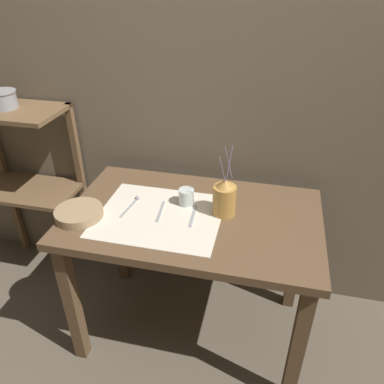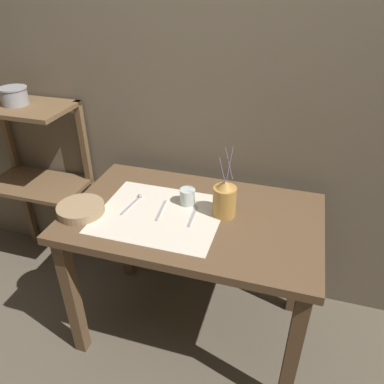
{
  "view_description": "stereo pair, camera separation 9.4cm",
  "coord_description": "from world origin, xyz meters",
  "views": [
    {
      "loc": [
        0.32,
        -1.4,
        1.78
      ],
      "look_at": [
        -0.0,
        0.0,
        0.9
      ],
      "focal_mm": 35.0,
      "sensor_mm": 36.0,
      "label": 1
    },
    {
      "loc": [
        0.41,
        -1.37,
        1.78
      ],
      "look_at": [
        -0.0,
        0.0,
        0.9
      ],
      "focal_mm": 35.0,
      "sensor_mm": 36.0,
      "label": 2
    }
  ],
  "objects": [
    {
      "name": "ground_plane",
      "position": [
        0.0,
        0.0,
        0.0
      ],
      "size": [
        12.0,
        12.0,
        0.0
      ],
      "primitive_type": "plane",
      "color": "brown"
    },
    {
      "name": "stone_wall_back",
      "position": [
        0.0,
        0.47,
        1.2
      ],
      "size": [
        7.0,
        0.06,
        2.4
      ],
      "color": "#6B5E4C",
      "rests_on": "ground_plane"
    },
    {
      "name": "wooden_table",
      "position": [
        0.0,
        0.0,
        0.67
      ],
      "size": [
        1.18,
        0.72,
        0.78
      ],
      "color": "brown",
      "rests_on": "ground_plane"
    },
    {
      "name": "wooden_shelf_unit",
      "position": [
        -1.07,
        0.29,
        0.79
      ],
      "size": [
        0.58,
        0.33,
        1.12
      ],
      "color": "brown",
      "rests_on": "ground_plane"
    },
    {
      "name": "linen_cloth",
      "position": [
        -0.15,
        -0.05,
        0.78
      ],
      "size": [
        0.57,
        0.47,
        0.0
      ],
      "color": "beige",
      "rests_on": "wooden_table"
    },
    {
      "name": "pitcher_with_flowers",
      "position": [
        0.14,
        0.04,
        0.87
      ],
      "size": [
        0.11,
        0.11,
        0.34
      ],
      "color": "#B7843D",
      "rests_on": "wooden_table"
    },
    {
      "name": "wooden_bowl",
      "position": [
        -0.5,
        -0.14,
        0.8
      ],
      "size": [
        0.22,
        0.22,
        0.04
      ],
      "color": "#9E7F5B",
      "rests_on": "wooden_table"
    },
    {
      "name": "glass_tumbler_near",
      "position": [
        -0.05,
        0.08,
        0.82
      ],
      "size": [
        0.07,
        0.07,
        0.08
      ],
      "color": "silver",
      "rests_on": "wooden_table"
    },
    {
      "name": "spoon_outer",
      "position": [
        -0.3,
        0.03,
        0.79
      ],
      "size": [
        0.04,
        0.18,
        0.02
      ],
      "color": "#939399",
      "rests_on": "wooden_table"
    },
    {
      "name": "fork_outer",
      "position": [
        -0.15,
        -0.02,
        0.79
      ],
      "size": [
        0.03,
        0.17,
        0.0
      ],
      "color": "#939399",
      "rests_on": "wooden_table"
    },
    {
      "name": "knife_center",
      "position": [
        0.01,
        -0.02,
        0.79
      ],
      "size": [
        0.02,
        0.17,
        0.0
      ],
      "color": "#939399",
      "rests_on": "wooden_table"
    },
    {
      "name": "metal_pot_large",
      "position": [
        -1.09,
        0.25,
        1.17
      ],
      "size": [
        0.15,
        0.15,
        0.09
      ],
      "color": "#939399",
      "rests_on": "wooden_shelf_unit"
    }
  ]
}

